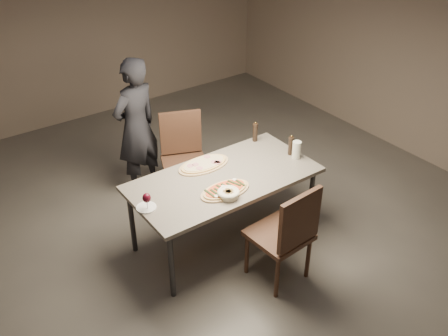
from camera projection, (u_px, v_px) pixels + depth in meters
room at (224, 115)px, 4.37m from camera, size 7.00×7.00×7.00m
dining_table at (224, 182)px, 4.74m from camera, size 1.80×0.90×0.75m
zucchini_pizza at (225, 190)px, 4.50m from camera, size 0.50×0.28×0.05m
ham_pizza at (204, 164)px, 4.88m from camera, size 0.55×0.30×0.04m
bread_basket at (228, 193)px, 4.41m from camera, size 0.20×0.20×0.07m
oil_dish at (226, 196)px, 4.43m from camera, size 0.13×0.13×0.01m
pepper_mill_left at (291, 145)px, 5.02m from camera, size 0.06×0.06×0.22m
pepper_mill_right at (255, 132)px, 5.25m from camera, size 0.06×0.06×0.23m
carafe at (297, 150)px, 4.96m from camera, size 0.09×0.09×0.18m
wine_glass at (147, 198)px, 4.22m from camera, size 0.07×0.07×0.17m
side_plate at (146, 207)px, 4.30m from camera, size 0.18×0.18×0.01m
chair_near at (287, 231)px, 4.31m from camera, size 0.51×0.51×1.02m
chair_far at (183, 153)px, 5.46m from camera, size 0.62×0.62×1.01m
diner at (136, 127)px, 5.46m from camera, size 0.66×0.53×1.60m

